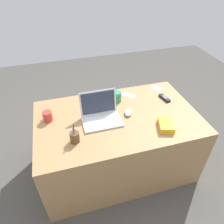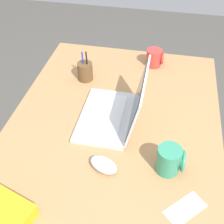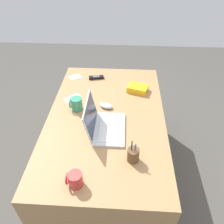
{
  "view_description": "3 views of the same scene",
  "coord_description": "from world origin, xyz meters",
  "px_view_note": "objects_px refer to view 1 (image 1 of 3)",
  "views": [
    {
      "loc": [
        -0.46,
        -1.41,
        1.92
      ],
      "look_at": [
        -0.06,
        -0.0,
        0.77
      ],
      "focal_mm": 33.06,
      "sensor_mm": 36.0,
      "label": 1
    },
    {
      "loc": [
        0.74,
        0.17,
        1.59
      ],
      "look_at": [
        -0.09,
        0.0,
        0.8
      ],
      "focal_mm": 46.34,
      "sensor_mm": 36.0,
      "label": 2
    },
    {
      "loc": [
        -1.35,
        -0.13,
        1.86
      ],
      "look_at": [
        -0.07,
        -0.05,
        0.8
      ],
      "focal_mm": 36.28,
      "sensor_mm": 36.0,
      "label": 3
    }
  ],
  "objects_px": {
    "computer_mouse": "(128,113)",
    "coffee_mug_white": "(117,96)",
    "pen_holder": "(75,137)",
    "snack_bag": "(166,125)",
    "cordless_phone": "(164,98)",
    "laptop": "(101,115)",
    "coffee_mug_tall": "(48,116)"
  },
  "relations": [
    {
      "from": "coffee_mug_white",
      "to": "pen_holder",
      "type": "xyz_separation_m",
      "value": [
        -0.49,
        -0.45,
        -0.01
      ]
    },
    {
      "from": "snack_bag",
      "to": "computer_mouse",
      "type": "bearing_deg",
      "value": 133.7
    },
    {
      "from": "computer_mouse",
      "to": "coffee_mug_white",
      "type": "bearing_deg",
      "value": 124.1
    },
    {
      "from": "pen_holder",
      "to": "snack_bag",
      "type": "height_order",
      "value": "pen_holder"
    },
    {
      "from": "coffee_mug_tall",
      "to": "snack_bag",
      "type": "height_order",
      "value": "coffee_mug_tall"
    },
    {
      "from": "laptop",
      "to": "cordless_phone",
      "type": "xyz_separation_m",
      "value": [
        0.71,
        0.13,
        -0.04
      ]
    },
    {
      "from": "cordless_phone",
      "to": "snack_bag",
      "type": "relative_size",
      "value": 0.86
    },
    {
      "from": "laptop",
      "to": "coffee_mug_white",
      "type": "distance_m",
      "value": 0.33
    },
    {
      "from": "computer_mouse",
      "to": "pen_holder",
      "type": "height_order",
      "value": "pen_holder"
    },
    {
      "from": "pen_holder",
      "to": "coffee_mug_tall",
      "type": "bearing_deg",
      "value": 120.65
    },
    {
      "from": "laptop",
      "to": "cordless_phone",
      "type": "relative_size",
      "value": 2.34
    },
    {
      "from": "pen_holder",
      "to": "coffee_mug_white",
      "type": "bearing_deg",
      "value": 42.56
    },
    {
      "from": "laptop",
      "to": "cordless_phone",
      "type": "bearing_deg",
      "value": 10.73
    },
    {
      "from": "coffee_mug_tall",
      "to": "snack_bag",
      "type": "xyz_separation_m",
      "value": [
        0.98,
        -0.39,
        -0.02
      ]
    },
    {
      "from": "cordless_phone",
      "to": "computer_mouse",
      "type": "bearing_deg",
      "value": -163.57
    },
    {
      "from": "coffee_mug_tall",
      "to": "pen_holder",
      "type": "xyz_separation_m",
      "value": [
        0.2,
        -0.33,
        0.0
      ]
    },
    {
      "from": "computer_mouse",
      "to": "cordless_phone",
      "type": "distance_m",
      "value": 0.47
    },
    {
      "from": "cordless_phone",
      "to": "pen_holder",
      "type": "bearing_deg",
      "value": -160.51
    },
    {
      "from": "computer_mouse",
      "to": "pen_holder",
      "type": "bearing_deg",
      "value": -133.54
    },
    {
      "from": "computer_mouse",
      "to": "coffee_mug_tall",
      "type": "relative_size",
      "value": 1.21
    },
    {
      "from": "laptop",
      "to": "coffee_mug_tall",
      "type": "height_order",
      "value": "laptop"
    },
    {
      "from": "computer_mouse",
      "to": "coffee_mug_white",
      "type": "distance_m",
      "value": 0.24
    },
    {
      "from": "coffee_mug_white",
      "to": "coffee_mug_tall",
      "type": "height_order",
      "value": "coffee_mug_white"
    },
    {
      "from": "snack_bag",
      "to": "laptop",
      "type": "bearing_deg",
      "value": 153.13
    },
    {
      "from": "coffee_mug_white",
      "to": "cordless_phone",
      "type": "relative_size",
      "value": 0.73
    },
    {
      "from": "laptop",
      "to": "pen_holder",
      "type": "relative_size",
      "value": 2.1
    },
    {
      "from": "pen_holder",
      "to": "computer_mouse",
      "type": "bearing_deg",
      "value": 21.98
    },
    {
      "from": "coffee_mug_tall",
      "to": "pen_holder",
      "type": "distance_m",
      "value": 0.39
    },
    {
      "from": "coffee_mug_tall",
      "to": "cordless_phone",
      "type": "height_order",
      "value": "coffee_mug_tall"
    },
    {
      "from": "cordless_phone",
      "to": "pen_holder",
      "type": "height_order",
      "value": "pen_holder"
    },
    {
      "from": "computer_mouse",
      "to": "snack_bag",
      "type": "bearing_deg",
      "value": -21.82
    },
    {
      "from": "laptop",
      "to": "coffee_mug_white",
      "type": "bearing_deg",
      "value": 46.79
    }
  ]
}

